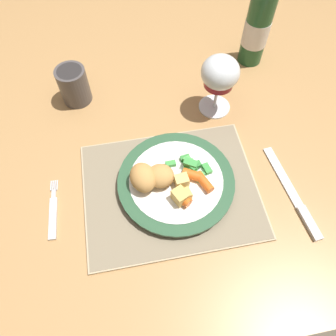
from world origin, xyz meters
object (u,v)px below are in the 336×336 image
at_px(fork, 53,213).
at_px(drinking_cup, 74,85).
at_px(table_knife, 296,199).
at_px(wine_glass, 220,75).
at_px(dinner_plate, 176,182).
at_px(dining_table, 164,124).
at_px(bottle, 258,23).

distance_m(fork, drinking_cup, 0.30).
relative_size(fork, table_knife, 0.58).
bearing_deg(wine_glass, dinner_plate, -124.38).
xyz_separation_m(dinner_plate, drinking_cup, (-0.18, 0.27, 0.03)).
xyz_separation_m(dining_table, fork, (-0.26, -0.24, 0.08)).
bearing_deg(table_knife, fork, 173.19).
relative_size(dining_table, table_knife, 6.86).
distance_m(dinner_plate, bottle, 0.43).
height_order(wine_glass, bottle, bottle).
bearing_deg(dining_table, fork, -137.48).
distance_m(dining_table, dinner_plate, 0.24).
xyz_separation_m(dining_table, dinner_plate, (-0.02, -0.22, 0.09)).
bearing_deg(table_knife, dining_table, 125.64).
relative_size(dining_table, dinner_plate, 6.39).
distance_m(dinner_plate, wine_glass, 0.24).
xyz_separation_m(dinner_plate, bottle, (0.26, 0.33, 0.09)).
distance_m(table_knife, wine_glass, 0.30).
bearing_deg(table_knife, drinking_cup, 139.69).
xyz_separation_m(fork, wine_glass, (0.37, 0.21, 0.10)).
bearing_deg(fork, bottle, 34.72).
bearing_deg(bottle, wine_glass, -132.43).
relative_size(fork, drinking_cup, 1.45).
relative_size(dining_table, fork, 11.77).
height_order(dinner_plate, bottle, bottle).
bearing_deg(dinner_plate, wine_glass, 55.62).
bearing_deg(bottle, table_knife, -94.87).
bearing_deg(fork, dinner_plate, 4.00).
xyz_separation_m(wine_glass, bottle, (0.13, 0.14, 0.00)).
bearing_deg(table_knife, dinner_plate, 162.07).
bearing_deg(wine_glass, table_knife, -69.75).
xyz_separation_m(dinner_plate, table_knife, (0.23, -0.07, -0.01)).
bearing_deg(wine_glass, dining_table, 164.45).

